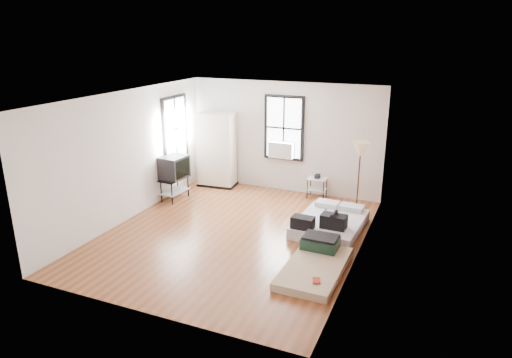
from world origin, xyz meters
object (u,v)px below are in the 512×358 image
at_px(mattress_bare, 316,262).
at_px(wardrobe, 217,150).
at_px(mattress_main, 330,223).
at_px(floor_lamp, 360,153).
at_px(tv_stand, 174,169).
at_px(side_table, 317,182).

height_order(mattress_bare, wardrobe, wardrobe).
relative_size(mattress_main, floor_lamp, 1.03).
bearing_deg(floor_lamp, tv_stand, -172.71).
distance_m(mattress_bare, floor_lamp, 2.89).
bearing_deg(mattress_bare, side_table, 106.48).
bearing_deg(wardrobe, side_table, -3.63).
bearing_deg(mattress_main, mattress_bare, -81.34).
bearing_deg(wardrobe, tv_stand, -113.33).
xyz_separation_m(mattress_main, floor_lamp, (0.39, 0.84, 1.33)).
xyz_separation_m(side_table, tv_stand, (-3.19, -1.44, 0.38)).
bearing_deg(mattress_main, floor_lamp, 67.68).
relative_size(mattress_main, side_table, 2.92).
height_order(mattress_bare, tv_stand, tv_stand).
xyz_separation_m(floor_lamp, tv_stand, (-4.35, -0.56, -0.70)).
xyz_separation_m(mattress_bare, wardrobe, (-3.69, 3.36, 0.86)).
bearing_deg(mattress_main, wardrobe, 157.07).
relative_size(mattress_bare, side_table, 2.93).
distance_m(mattress_main, mattress_bare, 1.71).
xyz_separation_m(mattress_main, side_table, (-0.77, 1.73, 0.26)).
distance_m(floor_lamp, tv_stand, 4.44).
height_order(floor_lamp, tv_stand, floor_lamp).
xyz_separation_m(wardrobe, floor_lamp, (3.89, -0.82, 0.51)).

